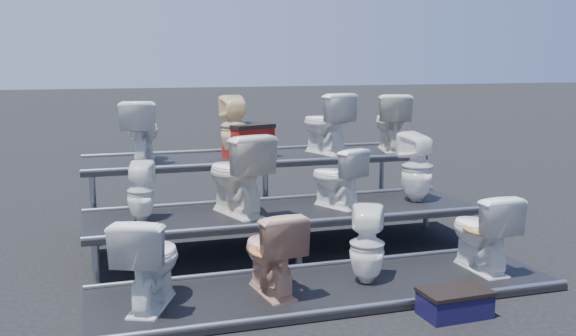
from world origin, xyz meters
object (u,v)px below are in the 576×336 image
object	(u,v)px
toilet_0	(150,261)
toilet_9	(234,127)
toilet_3	(482,231)
toilet_1	(271,251)
toilet_7	(417,167)
toilet_8	(141,131)
step_stool	(455,304)
toilet_5	(237,174)
toilet_2	(367,245)
toilet_4	(141,192)
toilet_6	(336,177)
toilet_10	(325,123)
red_crate	(248,143)
toilet_11	(390,122)

from	to	relation	value
toilet_0	toilet_9	xyz separation A→B (m)	(1.29, 2.60, 0.80)
toilet_3	toilet_1	bearing A→B (deg)	-1.48
toilet_7	toilet_8	size ratio (longest dim) A/B	1.08
toilet_0	step_stool	world-z (taller)	toilet_0
toilet_0	toilet_5	world-z (taller)	toilet_5
toilet_0	toilet_8	bearing A→B (deg)	-70.39
toilet_2	step_stool	world-z (taller)	toilet_2
toilet_7	toilet_1	bearing A→B (deg)	13.28
toilet_4	toilet_8	distance (m)	1.39
toilet_6	toilet_10	distance (m)	1.42
toilet_0	toilet_8	distance (m)	2.72
toilet_6	toilet_8	distance (m)	2.41
toilet_2	toilet_6	xyz separation A→B (m)	(0.20, 1.30, 0.38)
toilet_4	toilet_10	world-z (taller)	toilet_10
toilet_4	step_stool	size ratio (longest dim) A/B	1.11
toilet_7	toilet_9	world-z (taller)	toilet_9
toilet_0	toilet_7	world-z (taller)	toilet_7
toilet_4	toilet_8	xyz separation A→B (m)	(0.12, 1.30, 0.47)
step_stool	toilet_10	bearing A→B (deg)	85.64
toilet_0	toilet_2	size ratio (longest dim) A/B	1.10
toilet_5	toilet_7	distance (m)	2.10
toilet_8	toilet_9	xyz separation A→B (m)	(1.13, 0.00, 0.02)
toilet_5	toilet_8	size ratio (longest dim) A/B	1.17
toilet_5	toilet_2	bearing A→B (deg)	107.99
toilet_3	toilet_9	xyz separation A→B (m)	(-1.84, 2.60, 0.80)
toilet_9	toilet_10	world-z (taller)	toilet_10
toilet_8	red_crate	bearing A→B (deg)	-170.54
toilet_4	red_crate	world-z (taller)	red_crate
toilet_6	toilet_5	bearing A→B (deg)	-24.77
toilet_1	toilet_2	distance (m)	0.90
toilet_3	toilet_6	distance (m)	1.67
toilet_10	toilet_9	bearing A→B (deg)	-16.23
toilet_0	toilet_11	xyz separation A→B (m)	(3.42, 2.60, 0.79)
toilet_4	toilet_5	xyz separation A→B (m)	(0.99, 0.00, 0.13)
toilet_3	toilet_7	size ratio (longest dim) A/B	0.96
toilet_7	toilet_3	bearing A→B (deg)	71.59
toilet_0	toilet_10	xyz separation A→B (m)	(2.49, 2.60, 0.81)
toilet_8	toilet_11	xyz separation A→B (m)	(3.25, 0.00, 0.01)
toilet_3	toilet_5	distance (m)	2.51
toilet_6	toilet_10	size ratio (longest dim) A/B	0.84
toilet_7	red_crate	world-z (taller)	toilet_7
toilet_2	red_crate	size ratio (longest dim) A/B	1.37
toilet_9	toilet_6	bearing A→B (deg)	121.59
red_crate	toilet_5	bearing A→B (deg)	-127.75
toilet_1	step_stool	world-z (taller)	toilet_1
step_stool	toilet_1	bearing A→B (deg)	146.78
toilet_1	toilet_11	world-z (taller)	toilet_11
toilet_3	red_crate	world-z (taller)	red_crate
toilet_3	toilet_11	world-z (taller)	toilet_11
toilet_0	toilet_2	bearing A→B (deg)	-156.76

